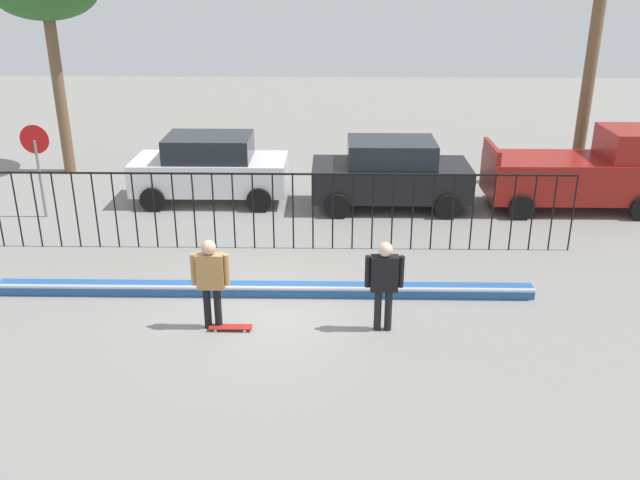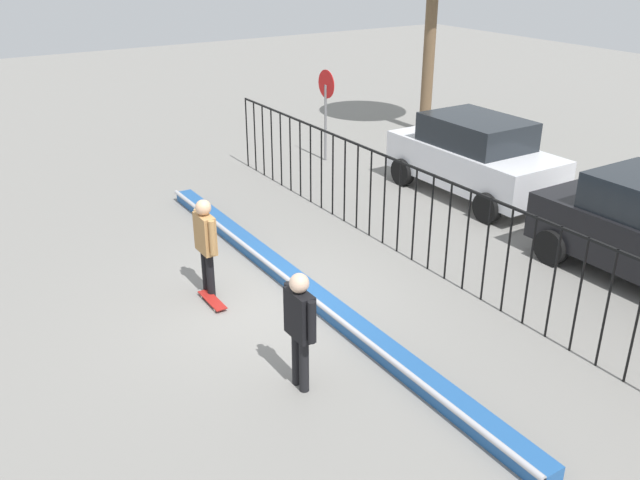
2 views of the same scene
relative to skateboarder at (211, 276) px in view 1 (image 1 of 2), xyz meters
name	(u,v)px [view 1 (image 1 of 2)]	position (x,y,z in m)	size (l,w,h in m)	color
ground_plane	(261,311)	(0.82, 0.64, -1.06)	(60.00, 60.00, 0.00)	gray
bowl_coping_ledge	(264,289)	(0.82, 1.39, -0.93)	(11.00, 0.40, 0.27)	#235699
perimeter_fence	(273,203)	(0.82, 3.88, 0.09)	(14.04, 0.04, 1.87)	black
skateboarder	(211,276)	(0.00, 0.00, 0.00)	(0.71, 0.27, 1.76)	black
skateboard	(230,327)	(0.33, -0.09, -1.00)	(0.80, 0.20, 0.07)	#A51E19
camera_operator	(384,278)	(3.16, -0.02, 0.00)	(0.71, 0.27, 1.76)	black
parked_car_white	(210,168)	(-1.26, 7.41, -0.08)	(4.30, 2.12, 1.90)	silver
parked_car_black	(390,173)	(3.81, 6.95, -0.08)	(4.30, 2.12, 1.90)	black
pickup_truck	(582,172)	(9.05, 6.94, -0.02)	(4.70, 2.12, 2.24)	maroon
stop_sign	(37,158)	(-5.51, 5.96, 0.56)	(0.76, 0.07, 2.50)	slate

